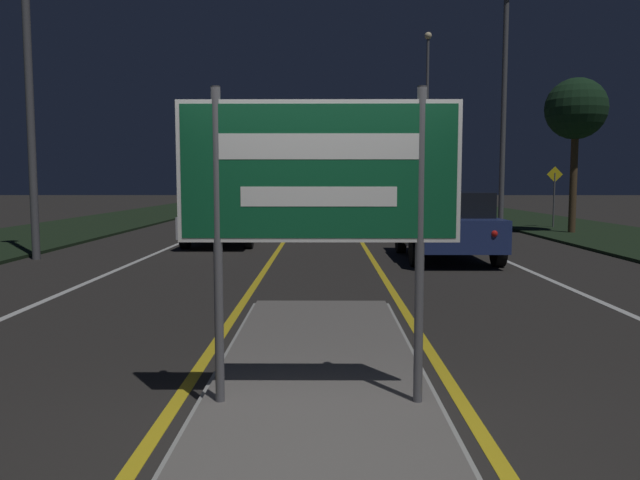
% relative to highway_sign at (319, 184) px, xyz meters
% --- Properties ---
extents(ground_plane, '(160.00, 160.00, 0.00)m').
position_rel_highway_sign_xyz_m(ground_plane, '(0.00, -0.69, -1.78)').
color(ground_plane, '#282623').
extents(median_island, '(1.96, 8.35, 0.10)m').
position_rel_highway_sign_xyz_m(median_island, '(0.00, 0.00, -1.74)').
color(median_island, '#999993').
rests_on(median_island, ground_plane).
extents(verge_left, '(5.00, 100.00, 0.08)m').
position_rel_highway_sign_xyz_m(verge_left, '(-9.50, 19.31, -1.74)').
color(verge_left, black).
rests_on(verge_left, ground_plane).
extents(verge_right, '(5.00, 100.00, 0.08)m').
position_rel_highway_sign_xyz_m(verge_right, '(9.50, 19.31, -1.74)').
color(verge_right, black).
rests_on(verge_right, ground_plane).
extents(centre_line_yellow_left, '(0.12, 70.00, 0.01)m').
position_rel_highway_sign_xyz_m(centre_line_yellow_left, '(-1.17, 24.31, -1.78)').
color(centre_line_yellow_left, gold).
rests_on(centre_line_yellow_left, ground_plane).
extents(centre_line_yellow_right, '(0.12, 70.00, 0.01)m').
position_rel_highway_sign_xyz_m(centre_line_yellow_right, '(1.17, 24.31, -1.78)').
color(centre_line_yellow_right, gold).
rests_on(centre_line_yellow_right, ground_plane).
extents(lane_line_white_left, '(0.12, 70.00, 0.01)m').
position_rel_highway_sign_xyz_m(lane_line_white_left, '(-4.20, 24.31, -1.78)').
color(lane_line_white_left, silver).
rests_on(lane_line_white_left, ground_plane).
extents(lane_line_white_right, '(0.12, 70.00, 0.01)m').
position_rel_highway_sign_xyz_m(lane_line_white_right, '(4.20, 24.31, -1.78)').
color(lane_line_white_right, silver).
rests_on(lane_line_white_right, ground_plane).
extents(edge_line_white_left, '(0.10, 70.00, 0.01)m').
position_rel_highway_sign_xyz_m(edge_line_white_left, '(-7.20, 24.31, -1.78)').
color(edge_line_white_left, silver).
rests_on(edge_line_white_left, ground_plane).
extents(edge_line_white_right, '(0.10, 70.00, 0.01)m').
position_rel_highway_sign_xyz_m(edge_line_white_right, '(7.20, 24.31, -1.78)').
color(edge_line_white_right, silver).
rests_on(edge_line_white_right, ground_plane).
extents(highway_sign, '(2.13, 0.07, 2.41)m').
position_rel_highway_sign_xyz_m(highway_sign, '(0.00, 0.00, 0.00)').
color(highway_sign, '#56565B').
rests_on(highway_sign, median_island).
extents(streetlight_left_near, '(0.50, 0.50, 8.73)m').
position_rel_highway_sign_xyz_m(streetlight_left_near, '(-6.65, 9.63, 3.74)').
color(streetlight_left_near, '#56565B').
rests_on(streetlight_left_near, ground_plane).
extents(streetlight_right_near, '(0.57, 0.57, 8.51)m').
position_rel_highway_sign_xyz_m(streetlight_right_near, '(6.18, 16.92, 3.97)').
color(streetlight_right_near, '#56565B').
rests_on(streetlight_right_near, ground_plane).
extents(streetlight_right_far, '(0.46, 0.46, 11.25)m').
position_rel_highway_sign_xyz_m(streetlight_right_far, '(6.65, 35.85, 4.86)').
color(streetlight_right_far, '#56565B').
rests_on(streetlight_right_far, ground_plane).
extents(car_receding_0, '(1.98, 4.23, 1.57)m').
position_rel_highway_sign_xyz_m(car_receding_0, '(2.87, 9.70, -0.96)').
color(car_receding_0, navy).
rests_on(car_receding_0, ground_plane).
extents(car_receding_1, '(1.96, 4.73, 1.50)m').
position_rel_highway_sign_xyz_m(car_receding_1, '(2.85, 22.93, -0.98)').
color(car_receding_1, '#4C514C').
rests_on(car_receding_1, ground_plane).
extents(car_approaching_0, '(1.93, 4.77, 1.41)m').
position_rel_highway_sign_xyz_m(car_approaching_0, '(-2.85, 13.54, -1.04)').
color(car_approaching_0, '#B7B7BC').
rests_on(car_approaching_0, ground_plane).
extents(car_approaching_1, '(1.93, 4.60, 1.41)m').
position_rel_highway_sign_xyz_m(car_approaching_1, '(-2.58, 27.62, -1.02)').
color(car_approaching_1, navy).
rests_on(car_approaching_1, ground_plane).
extents(car_approaching_2, '(2.00, 4.34, 1.47)m').
position_rel_highway_sign_xyz_m(car_approaching_2, '(-2.50, 41.92, -1.02)').
color(car_approaching_2, maroon).
rests_on(car_approaching_2, ground_plane).
extents(warning_sign, '(0.60, 0.06, 2.30)m').
position_rel_highway_sign_xyz_m(warning_sign, '(8.80, 19.09, -0.32)').
color(warning_sign, '#56565B').
rests_on(warning_sign, verge_right).
extents(roadside_palm_right, '(2.05, 2.05, 5.19)m').
position_rel_highway_sign_xyz_m(roadside_palm_right, '(8.50, 16.56, 2.41)').
color(roadside_palm_right, '#4C3823').
rests_on(roadside_palm_right, verge_right).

